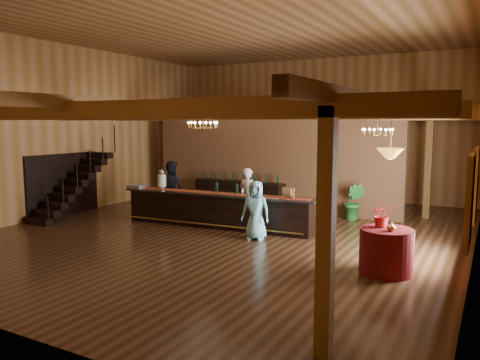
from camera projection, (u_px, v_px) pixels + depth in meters
The scene contains 31 objects.
floor at pixel (232, 231), 12.98m from camera, with size 14.00×14.00×0.00m, color #4B2F1D.
ceiling at pixel (231, 27), 12.30m from camera, with size 14.00×14.00×0.00m, color #AD7347.
wall_back at pixel (318, 129), 18.74m from camera, with size 12.00×0.10×5.50m, color #B77D4B.
wall_left at pixel (75, 130), 15.50m from camera, with size 0.10×14.00×5.50m, color #B77D4B.
wall_right at pixel (480, 134), 9.78m from camera, with size 0.10×14.00×5.50m, color #B77D4B.
beam_grid at pixel (240, 114), 13.02m from camera, with size 11.90×13.90×0.39m.
support_posts at pixel (222, 176), 12.35m from camera, with size 9.20×10.20×3.20m.
partition_wall at pixel (269, 165), 16.07m from camera, with size 9.00×0.18×3.10m, color brown.
window_right_front at pixel (470, 202), 8.56m from camera, with size 0.12×1.05×1.75m, color white.
window_right_back at pixel (476, 185), 10.82m from camera, with size 0.12×1.05×1.75m, color white.
staircase at pixel (71, 186), 14.81m from camera, with size 1.00×2.80×2.00m.
backroom_boxes at pixel (296, 188), 17.84m from camera, with size 4.10×0.60×1.10m.
tasting_bar at pixel (217, 210), 13.43m from camera, with size 5.94×1.15×1.00m.
beverage_dispenser at pixel (162, 180), 14.17m from camera, with size 0.26×0.26×0.60m.
glass_rack_tray at pixel (138, 186), 14.46m from camera, with size 0.50×0.50×0.10m, color gray.
raffle_drum at pixel (288, 192), 12.41m from camera, with size 0.34×0.24×0.30m.
bar_bottle_0 at pixel (216, 187), 13.49m from camera, with size 0.07×0.07×0.30m, color black.
bar_bottle_1 at pixel (217, 187), 13.48m from camera, with size 0.07×0.07×0.30m, color black.
bar_bottle_2 at pixel (236, 189), 13.22m from camera, with size 0.07×0.07×0.30m, color black.
bar_bottle_3 at pixel (237, 189), 13.21m from camera, with size 0.07×0.07×0.30m, color black.
backbar_shelf at pixel (239, 195), 16.40m from camera, with size 3.41×0.53×0.96m, color black.
round_table at pixel (386, 251), 9.29m from camera, with size 1.05×1.05×0.91m, color maroon.
chandelier_left at pixel (203, 125), 12.50m from camera, with size 0.80×0.80×0.42m.
chandelier_right at pixel (377, 132), 12.22m from camera, with size 0.80×0.80×0.59m.
pendant_lamp at pixel (390, 153), 9.05m from camera, with size 0.52×0.52×0.90m.
bartender at pixel (248, 196), 13.70m from camera, with size 0.61×0.40×1.68m, color white.
staff_second at pixel (172, 188), 15.12m from camera, with size 0.86×0.67×1.78m, color black.
guest at pixel (256, 210), 11.98m from camera, with size 0.74×0.48×1.52m, color #87E2EE.
floor_plant at pixel (354, 202), 14.38m from camera, with size 0.63×0.51×1.14m, color #226B23.
table_flowers at pixel (382, 215), 9.37m from camera, with size 0.45×0.39×0.50m, color red.
table_vase at pixel (391, 224), 9.04m from camera, with size 0.14×0.14×0.27m, color #B5933F.
Camera 1 is at (6.31, -11.03, 3.00)m, focal length 35.00 mm.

